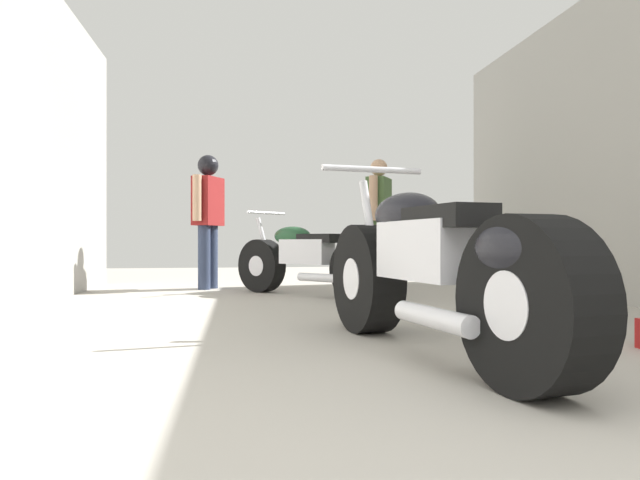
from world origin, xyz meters
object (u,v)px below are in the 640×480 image
motorcycle_maroon_cruiser (432,270)px  mechanic_in_blue (379,215)px  motorcycle_black_naked (309,259)px  mechanic_with_helmet (208,209)px

motorcycle_maroon_cruiser → mechanic_in_blue: mechanic_in_blue is taller
motorcycle_black_naked → mechanic_in_blue: mechanic_in_blue is taller
motorcycle_black_naked → mechanic_with_helmet: (-1.12, 1.06, 0.59)m
motorcycle_maroon_cruiser → mechanic_with_helmet: (-1.34, 4.33, 0.54)m
motorcycle_maroon_cruiser → mechanic_in_blue: bearing=79.3°
mechanic_in_blue → motorcycle_black_naked: bearing=-133.5°
mechanic_with_helmet → motorcycle_maroon_cruiser: bearing=-72.8°
motorcycle_maroon_cruiser → mechanic_in_blue: (0.82, 4.35, 0.48)m
motorcycle_black_naked → mechanic_in_blue: (1.04, 1.09, 0.54)m
mechanic_in_blue → mechanic_with_helmet: (-2.16, -0.03, 0.06)m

